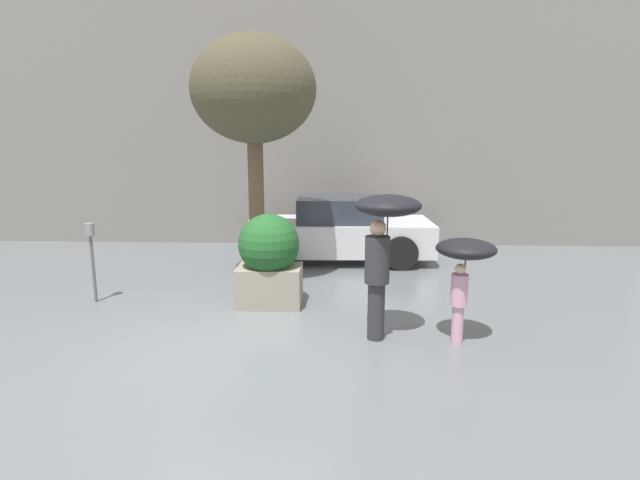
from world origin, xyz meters
The scene contains 8 objects.
ground_plane centered at (0.00, 0.00, 0.00)m, with size 40.00×40.00×0.00m, color slate.
building_facade centered at (0.00, 6.50, 3.00)m, with size 18.00×0.30×6.00m.
planter_box centered at (0.40, 1.52, 0.77)m, with size 1.01×0.96×1.47m.
person_adult centered at (2.08, 0.24, 1.45)m, with size 0.85×0.85×1.91m.
person_child centered at (3.09, 0.14, 1.12)m, with size 0.76×0.76×1.37m.
parked_car_near centered at (1.48, 4.69, 0.64)m, with size 4.03×2.09×1.38m.
street_tree centered at (-0.01, 2.85, 3.40)m, with size 2.18×2.18×4.38m.
parking_meter centered at (-2.47, 1.55, 0.93)m, with size 0.14×0.14×1.30m.
Camera 1 is at (1.53, -6.07, 2.59)m, focal length 28.00 mm.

